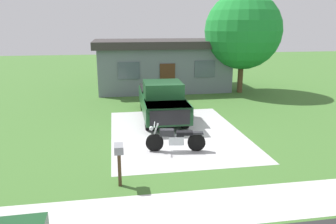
# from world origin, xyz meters

# --- Properties ---
(ground_plane) EXTENTS (80.00, 80.00, 0.00)m
(ground_plane) POSITION_xyz_m (0.00, 0.00, 0.00)
(ground_plane) COLOR #42712F
(driveway_pad) EXTENTS (5.59, 7.68, 0.01)m
(driveway_pad) POSITION_xyz_m (0.00, 0.00, 0.00)
(driveway_pad) COLOR #BEBEBE
(driveway_pad) RESTS_ON ground
(sidewalk_strip) EXTENTS (36.00, 1.80, 0.01)m
(sidewalk_strip) POSITION_xyz_m (0.00, -6.00, 0.00)
(sidewalk_strip) COLOR silver
(sidewalk_strip) RESTS_ON ground
(motorcycle) EXTENTS (2.20, 0.73, 1.09)m
(motorcycle) POSITION_xyz_m (-0.45, -2.04, 0.47)
(motorcycle) COLOR black
(motorcycle) RESTS_ON ground
(pickup_truck) EXTENTS (2.15, 5.68, 1.90)m
(pickup_truck) POSITION_xyz_m (-0.27, 2.51, 0.95)
(pickup_truck) COLOR black
(pickup_truck) RESTS_ON ground
(mailbox) EXTENTS (0.26, 0.48, 1.26)m
(mailbox) POSITION_xyz_m (-2.53, -4.44, 0.98)
(mailbox) COLOR #4C3823
(mailbox) RESTS_ON ground
(shade_tree) EXTENTS (5.09, 5.09, 6.71)m
(shade_tree) POSITION_xyz_m (6.02, 7.97, 4.15)
(shade_tree) COLOR brown
(shade_tree) RESTS_ON ground
(neighbor_house) EXTENTS (9.60, 5.60, 3.50)m
(neighbor_house) POSITION_xyz_m (0.90, 10.31, 1.79)
(neighbor_house) COLOR slate
(neighbor_house) RESTS_ON ground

